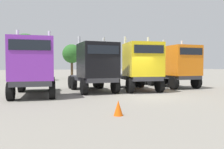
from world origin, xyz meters
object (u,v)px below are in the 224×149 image
semi_truck_yellow (139,66)px  traffic_cone_near (118,108)px  semi_truck_purple (33,67)px  semi_truck_black (95,67)px  semi_truck_orange (177,66)px

semi_truck_yellow → traffic_cone_near: size_ratio=11.38×
semi_truck_purple → traffic_cone_near: semi_truck_purple is taller
semi_truck_black → semi_truck_orange: bearing=95.0°
semi_truck_black → semi_truck_orange: semi_truck_orange is taller
semi_truck_orange → semi_truck_black: bearing=-83.0°
semi_truck_purple → semi_truck_orange: (11.88, 0.63, 0.04)m
semi_truck_black → traffic_cone_near: bearing=-10.4°
traffic_cone_near → semi_truck_yellow: bearing=51.9°
semi_truck_purple → semi_truck_orange: semi_truck_orange is taller
semi_truck_black → traffic_cone_near: semi_truck_black is taller
semi_truck_orange → traffic_cone_near: size_ratio=10.86×
semi_truck_yellow → semi_truck_purple: bearing=-77.1°
semi_truck_purple → semi_truck_black: (4.28, 0.61, 0.02)m
semi_truck_yellow → semi_truck_orange: (4.29, 0.68, -0.00)m
semi_truck_orange → traffic_cone_near: semi_truck_orange is taller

